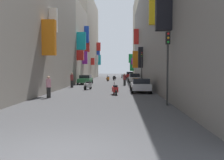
{
  "coord_description": "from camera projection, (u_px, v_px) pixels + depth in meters",
  "views": [
    {
      "loc": [
        1.77,
        -5.91,
        2.29
      ],
      "look_at": [
        0.76,
        18.08,
        1.09
      ],
      "focal_mm": 36.42,
      "sensor_mm": 36.0,
      "label": 1
    }
  ],
  "objects": [
    {
      "name": "pedestrian_crossing",
      "position": [
        72.0,
        80.0,
        27.56
      ],
      "size": [
        0.54,
        0.54,
        1.8
      ],
      "color": "#252525",
      "rests_on": "ground"
    },
    {
      "name": "building_right_mid_c",
      "position": [
        145.0,
        41.0,
        60.35
      ],
      "size": [
        7.26,
        9.61,
        19.57
      ],
      "color": "#BCB29E",
      "rests_on": "ground"
    },
    {
      "name": "scooter_blue",
      "position": [
        138.0,
        83.0,
        29.04
      ],
      "size": [
        0.74,
        1.76,
        1.13
      ],
      "color": "#2D4CAD",
      "rests_on": "ground"
    },
    {
      "name": "building_left_mid_a",
      "position": [
        66.0,
        45.0,
        39.41
      ],
      "size": [
        7.36,
        11.45,
        12.99
      ],
      "color": "#B2A899",
      "rests_on": "ground"
    },
    {
      "name": "building_left_mid_b",
      "position": [
        82.0,
        39.0,
        55.42
      ],
      "size": [
        7.06,
        20.89,
        18.96
      ],
      "color": "#9E9384",
      "rests_on": "ground"
    },
    {
      "name": "parked_car_red",
      "position": [
        130.0,
        75.0,
        54.82
      ],
      "size": [
        1.87,
        4.45,
        1.55
      ],
      "color": "#B21E1E",
      "rests_on": "ground"
    },
    {
      "name": "scooter_orange",
      "position": [
        108.0,
        79.0,
        41.98
      ],
      "size": [
        0.51,
        1.88,
        1.13
      ],
      "color": "orange",
      "rests_on": "ground"
    },
    {
      "name": "scooter_white",
      "position": [
        88.0,
        85.0,
        24.82
      ],
      "size": [
        0.74,
        1.72,
        1.13
      ],
      "color": "silver",
      "rests_on": "ground"
    },
    {
      "name": "building_right_near",
      "position": [
        169.0,
        28.0,
        29.93
      ],
      "size": [
        7.15,
        49.21,
        15.24
      ],
      "color": "slate",
      "rests_on": "ground"
    },
    {
      "name": "traffic_light_far_corner",
      "position": [
        168.0,
        56.0,
        14.05
      ],
      "size": [
        0.26,
        0.34,
        4.55
      ],
      "color": "#2D2D2D",
      "rests_on": "ground"
    },
    {
      "name": "scooter_silver",
      "position": [
        123.0,
        76.0,
        55.07
      ],
      "size": [
        0.79,
        1.83,
        1.13
      ],
      "color": "#ADADB2",
      "rests_on": "ground"
    },
    {
      "name": "parked_car_silver",
      "position": [
        140.0,
        85.0,
        22.2
      ],
      "size": [
        1.92,
        4.09,
        1.36
      ],
      "color": "#B7B7BC",
      "rests_on": "ground"
    },
    {
      "name": "traffic_light_near_corner",
      "position": [
        142.0,
        63.0,
        31.41
      ],
      "size": [
        0.26,
        0.34,
        4.63
      ],
      "color": "#2D2D2D",
      "rests_on": "ground"
    },
    {
      "name": "scooter_black",
      "position": [
        114.0,
        78.0,
        44.86
      ],
      "size": [
        0.63,
        1.89,
        1.13
      ],
      "color": "black",
      "rests_on": "ground"
    },
    {
      "name": "parked_car_green",
      "position": [
        85.0,
        79.0,
        34.04
      ],
      "size": [
        1.9,
        4.36,
        1.35
      ],
      "color": "#236638",
      "rests_on": "ground"
    },
    {
      "name": "pedestrian_near_right",
      "position": [
        125.0,
        79.0,
        30.81
      ],
      "size": [
        0.53,
        0.53,
        1.67
      ],
      "color": "#2A2A2A",
      "rests_on": "ground"
    },
    {
      "name": "pedestrian_near_left",
      "position": [
        49.0,
        87.0,
        17.73
      ],
      "size": [
        0.52,
        0.52,
        1.73
      ],
      "color": "#242424",
      "rests_on": "ground"
    },
    {
      "name": "parked_car_white",
      "position": [
        134.0,
        78.0,
        37.84
      ],
      "size": [
        1.96,
        4.44,
        1.5
      ],
      "color": "white",
      "rests_on": "ground"
    },
    {
      "name": "scooter_red",
      "position": [
        115.0,
        89.0,
        19.99
      ],
      "size": [
        0.61,
        1.8,
        1.13
      ],
      "color": "red",
      "rests_on": "ground"
    },
    {
      "name": "ground_plane",
      "position": [
        110.0,
        83.0,
        36.02
      ],
      "size": [
        140.0,
        140.0,
        0.0
      ],
      "primitive_type": "plane",
      "color": "#424244"
    }
  ]
}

